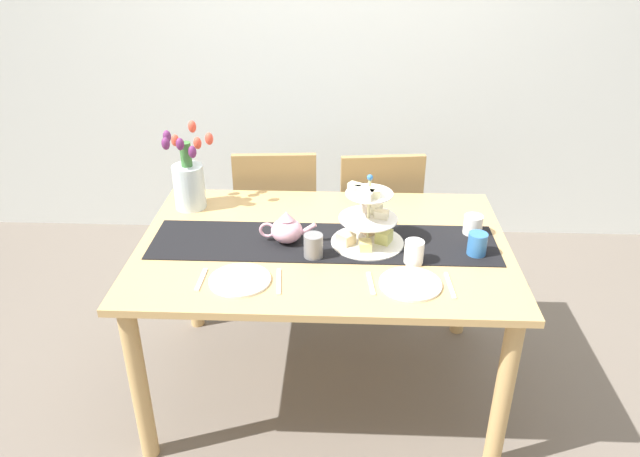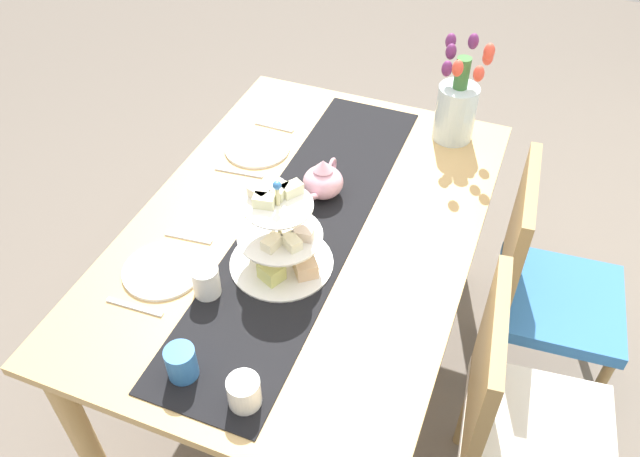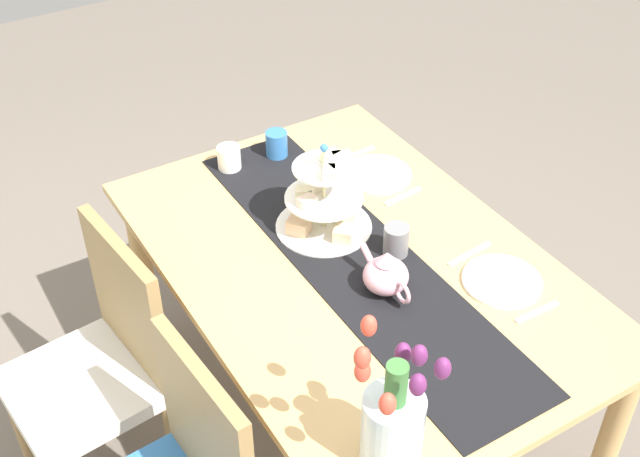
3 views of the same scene
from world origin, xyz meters
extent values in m
plane|color=#6B6056|center=(0.00, 0.00, 0.00)|extent=(8.00, 8.00, 0.00)
cube|color=tan|center=(0.00, 0.00, 0.75)|extent=(1.53, 1.02, 0.03)
cylinder|color=tan|center=(-0.69, -0.44, 0.37)|extent=(0.07, 0.07, 0.73)
cylinder|color=tan|center=(0.69, -0.44, 0.37)|extent=(0.07, 0.07, 0.73)
cylinder|color=tan|center=(-0.69, 0.44, 0.37)|extent=(0.07, 0.07, 0.73)
cylinder|color=olive|center=(-0.12, 1.00, 0.21)|extent=(0.04, 0.04, 0.41)
cylinder|color=olive|center=(-0.48, 0.98, 0.21)|extent=(0.04, 0.04, 0.41)
cylinder|color=olive|center=(-0.09, 0.65, 0.21)|extent=(0.04, 0.04, 0.41)
cylinder|color=olive|center=(-0.45, 0.62, 0.21)|extent=(0.04, 0.04, 0.41)
cube|color=#3370B7|center=(-0.28, 0.81, 0.43)|extent=(0.45, 0.45, 0.05)
cube|color=olive|center=(-0.27, 0.62, 0.69)|extent=(0.42, 0.07, 0.45)
cylinder|color=olive|center=(0.05, 0.97, 0.21)|extent=(0.04, 0.04, 0.41)
cylinder|color=olive|center=(0.09, 0.61, 0.21)|extent=(0.04, 0.04, 0.41)
cube|color=silver|center=(0.25, 0.81, 0.43)|extent=(0.46, 0.46, 0.05)
cube|color=olive|center=(0.27, 0.62, 0.69)|extent=(0.42, 0.08, 0.45)
cube|color=black|center=(0.00, 0.00, 0.76)|extent=(1.42, 0.34, 0.00)
cylinder|color=beige|center=(0.18, 0.00, 0.91)|extent=(0.01, 0.01, 0.28)
cylinder|color=white|center=(0.18, 0.00, 0.77)|extent=(0.30, 0.30, 0.01)
cylinder|color=white|center=(0.18, 0.00, 0.88)|extent=(0.24, 0.24, 0.01)
cylinder|color=white|center=(0.18, 0.00, 0.99)|extent=(0.19, 0.19, 0.01)
cube|color=#D1D374|center=(0.25, 0.00, 0.80)|extent=(0.08, 0.08, 0.05)
cube|color=beige|center=(0.19, 0.08, 0.80)|extent=(0.09, 0.09, 0.05)
cube|color=beige|center=(0.09, -0.02, 0.79)|extent=(0.09, 0.09, 0.04)
cube|color=#DECB7D|center=(0.17, -0.07, 0.79)|extent=(0.05, 0.06, 0.04)
cube|color=#F1E6BF|center=(0.23, 0.00, 0.90)|extent=(0.06, 0.05, 0.03)
cube|color=beige|center=(0.21, 0.05, 0.90)|extent=(0.06, 0.07, 0.03)
cube|color=beige|center=(0.17, 0.07, 0.90)|extent=(0.04, 0.06, 0.03)
cube|color=beige|center=(0.13, 0.02, 1.01)|extent=(0.07, 0.06, 0.03)
cube|color=beige|center=(0.15, -0.01, 1.01)|extent=(0.06, 0.04, 0.03)
cube|color=#F4E6C3|center=(0.17, -0.06, 1.01)|extent=(0.05, 0.06, 0.03)
cube|color=beige|center=(0.20, -0.03, 1.01)|extent=(0.05, 0.06, 0.03)
sphere|color=#3370B7|center=(0.18, 0.00, 1.06)|extent=(0.02, 0.02, 0.02)
ellipsoid|color=#E5A8BC|center=(-0.15, 0.00, 0.82)|extent=(0.13, 0.13, 0.10)
cone|color=#E5A8BC|center=(-0.15, 0.00, 0.88)|extent=(0.06, 0.06, 0.04)
cylinder|color=#E5A8BC|center=(-0.06, 0.00, 0.83)|extent=(0.07, 0.02, 0.06)
torus|color=#E5A8BC|center=(-0.23, 0.00, 0.82)|extent=(0.07, 0.01, 0.07)
cylinder|color=silver|center=(-0.62, 0.32, 0.86)|extent=(0.14, 0.14, 0.20)
cylinder|color=#3D7538|center=(-0.62, 0.32, 1.02)|extent=(0.05, 0.05, 0.12)
ellipsoid|color=#EF4C38|center=(-0.51, 0.31, 1.10)|extent=(0.04, 0.04, 0.06)
ellipsoid|color=#EF4C38|center=(-0.58, 0.37, 1.05)|extent=(0.04, 0.04, 0.06)
ellipsoid|color=#EF4C38|center=(-0.60, 0.39, 1.12)|extent=(0.04, 0.04, 0.06)
ellipsoid|color=#EF4C38|center=(-0.68, 0.38, 1.06)|extent=(0.04, 0.04, 0.06)
ellipsoid|color=#6B2860|center=(-0.70, 0.32, 1.10)|extent=(0.04, 0.04, 0.06)
ellipsoid|color=#6B2860|center=(-0.69, 0.25, 1.09)|extent=(0.04, 0.04, 0.06)
ellipsoid|color=#6B2860|center=(-0.63, 0.27, 1.09)|extent=(0.04, 0.04, 0.06)
ellipsoid|color=#6B2860|center=(-0.58, 0.27, 1.05)|extent=(0.04, 0.04, 0.06)
cylinder|color=white|center=(0.63, 0.10, 0.81)|extent=(0.08, 0.08, 0.08)
cylinder|color=white|center=(-0.30, -0.31, 0.77)|extent=(0.23, 0.23, 0.01)
cube|color=silver|center=(-0.44, -0.31, 0.77)|extent=(0.02, 0.15, 0.01)
cube|color=silver|center=(-0.15, -0.31, 0.77)|extent=(0.03, 0.17, 0.01)
cylinder|color=white|center=(0.33, -0.31, 0.77)|extent=(0.23, 0.23, 0.01)
cube|color=silver|center=(0.19, -0.31, 0.77)|extent=(0.03, 0.15, 0.01)
cube|color=silver|center=(0.48, -0.31, 0.77)|extent=(0.02, 0.17, 0.01)
cylinder|color=slate|center=(-0.04, -0.12, 0.81)|extent=(0.08, 0.08, 0.09)
cylinder|color=white|center=(0.36, -0.15, 0.81)|extent=(0.08, 0.08, 0.09)
cylinder|color=#3370B7|center=(0.61, -0.07, 0.81)|extent=(0.08, 0.08, 0.09)
camera|label=1|loc=(0.08, -2.20, 1.99)|focal=34.15mm
camera|label=2|loc=(1.33, 0.57, 2.12)|focal=36.01mm
camera|label=3|loc=(-1.52, 1.05, 2.35)|focal=46.02mm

